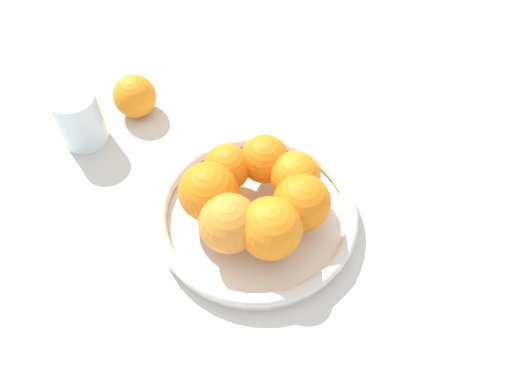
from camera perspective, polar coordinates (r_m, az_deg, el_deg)
The scene contains 5 objects.
ground_plane at distance 0.74m, azimuth -0.00°, elevation -3.29°, with size 4.00×4.00×0.00m, color beige.
fruit_bowl at distance 0.72m, azimuth -0.00°, elevation -2.56°, with size 0.29×0.29×0.03m.
orange_pile at distance 0.67m, azimuth -0.03°, elevation -0.52°, with size 0.20×0.21×0.08m.
stray_orange at distance 0.88m, azimuth -13.69°, elevation 10.58°, with size 0.07×0.07×0.07m, color orange.
drinking_glass at distance 0.85m, azimuth -19.51°, elevation 7.87°, with size 0.07×0.07×0.09m, color silver.
Camera 1 is at (0.39, 0.12, 0.62)m, focal length 35.00 mm.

